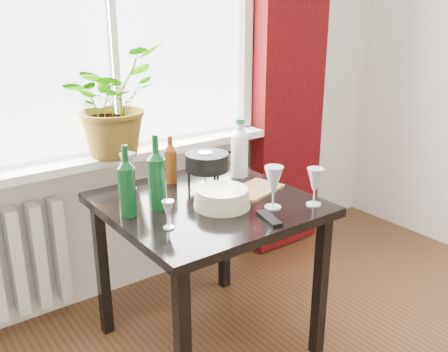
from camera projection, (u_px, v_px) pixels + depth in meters
windowsill at (125, 154)px, 2.57m from camera, size 1.72×0.20×0.04m
curtain at (291, 49)px, 3.02m from camera, size 0.50×0.12×2.56m
table at (207, 219)px, 2.23m from camera, size 0.85×0.85×0.74m
potted_plant at (112, 102)px, 2.41m from camera, size 0.62×0.60×0.53m
wine_bottle_left at (127, 181)px, 1.99m from camera, size 0.09×0.09×0.30m
wine_bottle_right at (156, 172)px, 2.06m from camera, size 0.09×0.09×0.32m
bottle_amber at (171, 159)px, 2.38m from camera, size 0.07×0.07×0.23m
cleaning_bottle at (240, 147)px, 2.46m from camera, size 0.11×0.11×0.30m
wineglass_front_right at (273, 187)px, 2.08m from camera, size 0.10×0.10×0.19m
wineglass_far_right at (315, 186)px, 2.12m from camera, size 0.09×0.09×0.17m
wineglass_back_center at (205, 168)px, 2.36m from camera, size 0.09×0.09×0.17m
wineglass_back_left at (128, 171)px, 2.29m from camera, size 0.10×0.10×0.18m
wineglass_front_left at (168, 215)px, 1.90m from camera, size 0.05×0.05×0.12m
plate_stack at (222, 198)px, 2.11m from camera, size 0.25×0.25×0.08m
fondue_pot at (207, 169)px, 2.35m from camera, size 0.25×0.23×0.16m
tv_remote at (269, 218)px, 1.99m from camera, size 0.08×0.16×0.02m
cutting_board at (255, 190)px, 2.30m from camera, size 0.29×0.23×0.01m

